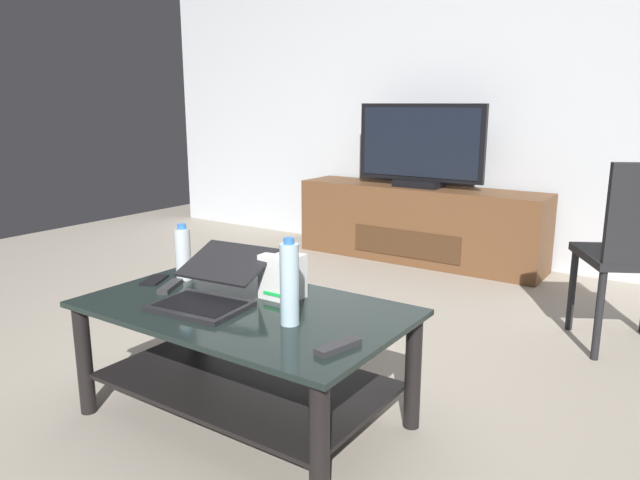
% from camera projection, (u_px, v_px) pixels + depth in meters
% --- Properties ---
extents(ground_plane, '(7.68, 7.68, 0.00)m').
position_uv_depth(ground_plane, '(287.00, 393.00, 2.47)').
color(ground_plane, '#9E9384').
extents(back_wall, '(6.40, 0.12, 2.80)m').
position_uv_depth(back_wall, '(503.00, 71.00, 4.24)').
color(back_wall, silver).
rests_on(back_wall, ground).
extents(coffee_table, '(1.19, 0.71, 0.46)m').
position_uv_depth(coffee_table, '(244.00, 342.00, 2.19)').
color(coffee_table, black).
rests_on(coffee_table, ground).
extents(media_cabinet, '(1.89, 0.42, 0.57)m').
position_uv_depth(media_cabinet, '(418.00, 224.00, 4.49)').
color(media_cabinet, brown).
rests_on(media_cabinet, ground).
extents(television, '(0.98, 0.20, 0.61)m').
position_uv_depth(television, '(420.00, 147.00, 4.34)').
color(television, black).
rests_on(television, media_cabinet).
extents(dining_chair, '(0.60, 0.60, 0.93)m').
position_uv_depth(dining_chair, '(639.00, 247.00, 2.76)').
color(dining_chair, black).
rests_on(dining_chair, ground).
extents(laptop, '(0.36, 0.43, 0.18)m').
position_uv_depth(laptop, '(211.00, 288.00, 2.17)').
color(laptop, black).
rests_on(laptop, coffee_table).
extents(router_box, '(0.15, 0.12, 0.17)m').
position_uv_depth(router_box, '(283.00, 276.00, 2.23)').
color(router_box, white).
rests_on(router_box, coffee_table).
extents(water_bottle_near, '(0.06, 0.06, 0.30)m').
position_uv_depth(water_bottle_near, '(289.00, 284.00, 1.95)').
color(water_bottle_near, silver).
rests_on(water_bottle_near, coffee_table).
extents(water_bottle_far, '(0.07, 0.07, 0.24)m').
position_uv_depth(water_bottle_far, '(183.00, 254.00, 2.46)').
color(water_bottle_far, silver).
rests_on(water_bottle_far, coffee_table).
extents(cell_phone, '(0.12, 0.16, 0.01)m').
position_uv_depth(cell_phone, '(154.00, 280.00, 2.46)').
color(cell_phone, black).
rests_on(cell_phone, coffee_table).
extents(tv_remote, '(0.08, 0.17, 0.02)m').
position_uv_depth(tv_remote, '(338.00, 347.00, 1.77)').
color(tv_remote, '#2D2D30').
rests_on(tv_remote, coffee_table).
extents(soundbar_remote, '(0.11, 0.16, 0.02)m').
position_uv_depth(soundbar_remote, '(170.00, 286.00, 2.35)').
color(soundbar_remote, '#2D2D30').
rests_on(soundbar_remote, coffee_table).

